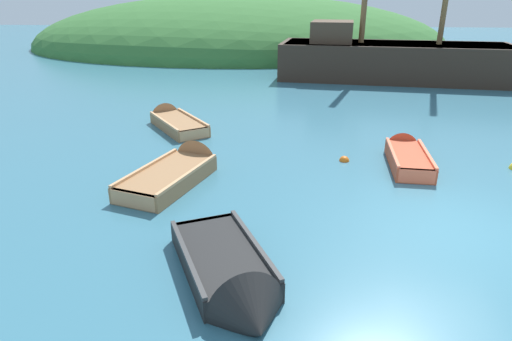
{
  "coord_description": "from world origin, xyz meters",
  "views": [
    {
      "loc": [
        -3.53,
        -7.96,
        4.35
      ],
      "look_at": [
        -4.38,
        2.17,
        0.23
      ],
      "focal_mm": 30.5,
      "sensor_mm": 36.0,
      "label": 1
    }
  ],
  "objects_px": {
    "rowboat_outer_right": "(231,280)",
    "rowboat_portside": "(173,122)",
    "rowboat_outer_left": "(181,172)",
    "buoy_orange": "(344,161)",
    "rowboat_far": "(406,157)",
    "sailing_ship": "(390,66)"
  },
  "relations": [
    {
      "from": "sailing_ship",
      "to": "rowboat_far",
      "type": "bearing_deg",
      "value": -92.16
    },
    {
      "from": "rowboat_outer_left",
      "to": "buoy_orange",
      "type": "bearing_deg",
      "value": -53.19
    },
    {
      "from": "sailing_ship",
      "to": "rowboat_portside",
      "type": "bearing_deg",
      "value": -126.58
    },
    {
      "from": "rowboat_portside",
      "to": "buoy_orange",
      "type": "height_order",
      "value": "rowboat_portside"
    },
    {
      "from": "rowboat_far",
      "to": "buoy_orange",
      "type": "xyz_separation_m",
      "value": [
        -1.72,
        -0.12,
        -0.14
      ]
    },
    {
      "from": "rowboat_outer_right",
      "to": "rowboat_portside",
      "type": "xyz_separation_m",
      "value": [
        -3.34,
        9.01,
        -0.01
      ]
    },
    {
      "from": "sailing_ship",
      "to": "rowboat_portside",
      "type": "distance_m",
      "value": 13.87
    },
    {
      "from": "sailing_ship",
      "to": "buoy_orange",
      "type": "xyz_separation_m",
      "value": [
        -3.8,
        -13.14,
        -0.74
      ]
    },
    {
      "from": "rowboat_outer_left",
      "to": "rowboat_outer_right",
      "type": "height_order",
      "value": "rowboat_outer_left"
    },
    {
      "from": "rowboat_far",
      "to": "rowboat_portside",
      "type": "distance_m",
      "value": 8.02
    },
    {
      "from": "sailing_ship",
      "to": "buoy_orange",
      "type": "bearing_deg",
      "value": -99.2
    },
    {
      "from": "rowboat_far",
      "to": "rowboat_outer_left",
      "type": "relative_size",
      "value": 0.84
    },
    {
      "from": "rowboat_outer_left",
      "to": "sailing_ship",
      "type": "bearing_deg",
      "value": -11.55
    },
    {
      "from": "sailing_ship",
      "to": "buoy_orange",
      "type": "relative_size",
      "value": 53.12
    },
    {
      "from": "rowboat_outer_left",
      "to": "buoy_orange",
      "type": "height_order",
      "value": "rowboat_outer_left"
    },
    {
      "from": "buoy_orange",
      "to": "rowboat_outer_right",
      "type": "bearing_deg",
      "value": -112.08
    },
    {
      "from": "sailing_ship",
      "to": "rowboat_outer_left",
      "type": "distance_m",
      "value": 16.77
    },
    {
      "from": "rowboat_outer_right",
      "to": "buoy_orange",
      "type": "bearing_deg",
      "value": 132.29
    },
    {
      "from": "rowboat_portside",
      "to": "buoy_orange",
      "type": "relative_size",
      "value": 12.21
    },
    {
      "from": "rowboat_outer_right",
      "to": "rowboat_portside",
      "type": "relative_size",
      "value": 0.95
    },
    {
      "from": "rowboat_far",
      "to": "rowboat_outer_left",
      "type": "bearing_deg",
      "value": 109.35
    },
    {
      "from": "rowboat_outer_left",
      "to": "rowboat_portside",
      "type": "xyz_separation_m",
      "value": [
        -1.42,
        4.61,
        -0.01
      ]
    }
  ]
}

